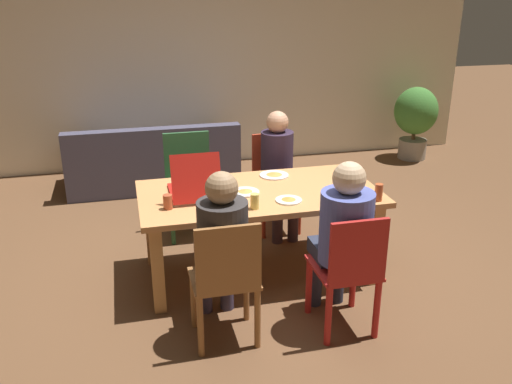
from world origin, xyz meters
The scene contains 20 objects.
ground_plane centered at (0.00, 0.00, 0.00)m, with size 20.00×20.00×0.00m, color brown.
back_wall centered at (0.00, 3.10, 1.36)m, with size 7.26×0.12×2.73m, color beige.
dining_table centered at (0.00, 0.00, 0.63)m, with size 1.89×0.97×0.72m.
chair_0 centered at (0.38, 0.90, 0.51)m, with size 0.40×0.44×0.91m.
person_0 centered at (0.38, 0.74, 0.68)m, with size 0.30×0.51×1.17m.
chair_1 centered at (-0.44, -0.90, 0.50)m, with size 0.43×0.39×0.91m.
person_1 centered at (-0.44, -0.75, 0.70)m, with size 0.33×0.55×1.20m.
chair_2 centered at (0.38, -0.96, 0.48)m, with size 0.41×0.46×0.90m.
person_2 centered at (0.38, -0.82, 0.72)m, with size 0.36×0.52×1.21m.
chair_3 centered at (-0.44, 0.95, 0.53)m, with size 0.45×0.40×0.96m.
pizza_box_0 centered at (-0.51, 0.06, 0.78)m, with size 0.37×0.48×0.38m.
plate_0 centered at (0.64, -0.14, 0.73)m, with size 0.25×0.25×0.03m.
plate_1 centered at (-0.11, -0.01, 0.73)m, with size 0.22×0.22×0.03m.
plate_2 centered at (0.21, 0.32, 0.73)m, with size 0.25×0.25×0.03m.
plate_3 centered at (0.17, -0.25, 0.73)m, with size 0.20×0.20×0.03m.
drinking_glass_0 centered at (0.83, -0.41, 0.79)m, with size 0.06×0.06×0.13m, color #B8502B.
drinking_glass_1 centered at (-0.73, -0.19, 0.78)m, with size 0.07×0.07×0.11m, color #B14B2D.
drinking_glass_2 centered at (-0.12, -0.34, 0.78)m, with size 0.06×0.06×0.12m, color #DECC63.
couch centered at (-0.70, 2.32, 0.27)m, with size 1.95×0.87×0.77m.
potted_plant centered at (2.80, 2.56, 0.58)m, with size 0.57×0.57×0.97m.
Camera 1 is at (-0.99, -3.94, 2.29)m, focal length 38.54 mm.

